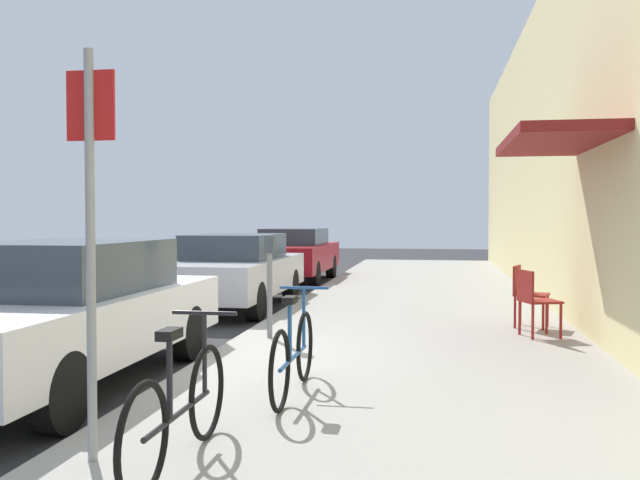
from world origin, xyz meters
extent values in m
plane|color=#2D2D30|center=(0.00, 0.00, 0.00)|extent=(60.00, 60.00, 0.00)
cube|color=#9E9B93|center=(2.25, 2.00, 0.06)|extent=(4.50, 32.00, 0.12)
cube|color=beige|center=(4.65, 2.00, 2.97)|extent=(0.30, 32.00, 5.94)
cube|color=maroon|center=(3.95, 1.23, 2.60)|extent=(1.10, 2.80, 0.12)
cube|color=silver|center=(-1.10, -1.23, 0.62)|extent=(1.80, 4.40, 0.60)
cube|color=#333D47|center=(-1.10, -1.08, 1.18)|extent=(1.48, 2.11, 0.51)
cylinder|color=black|center=(-0.31, 0.14, 0.32)|extent=(0.22, 0.64, 0.64)
cylinder|color=black|center=(-1.89, 0.14, 0.32)|extent=(0.22, 0.64, 0.64)
cylinder|color=black|center=(-0.31, -2.59, 0.32)|extent=(0.22, 0.64, 0.64)
cube|color=#B7B7BC|center=(-1.10, 4.57, 0.62)|extent=(1.80, 4.40, 0.61)
cube|color=#333D47|center=(-1.10, 4.72, 1.15)|extent=(1.48, 2.11, 0.44)
cylinder|color=black|center=(-0.31, 5.94, 0.32)|extent=(0.22, 0.64, 0.64)
cylinder|color=black|center=(-1.89, 5.94, 0.32)|extent=(0.22, 0.64, 0.64)
cylinder|color=black|center=(-0.31, 3.21, 0.32)|extent=(0.22, 0.64, 0.64)
cylinder|color=black|center=(-1.89, 3.21, 0.32)|extent=(0.22, 0.64, 0.64)
cube|color=maroon|center=(-1.10, 10.01, 0.65)|extent=(1.80, 4.40, 0.66)
cube|color=#333D47|center=(-1.10, 10.16, 1.19)|extent=(1.48, 2.11, 0.42)
cylinder|color=black|center=(-0.31, 11.37, 0.32)|extent=(0.22, 0.64, 0.64)
cylinder|color=black|center=(-1.89, 11.37, 0.32)|extent=(0.22, 0.64, 0.64)
cylinder|color=black|center=(-0.31, 8.65, 0.32)|extent=(0.22, 0.64, 0.64)
cylinder|color=black|center=(-1.89, 8.65, 0.32)|extent=(0.22, 0.64, 0.64)
cylinder|color=slate|center=(0.45, 1.10, 0.67)|extent=(0.07, 0.07, 1.10)
cube|color=#383D42|center=(0.45, 1.10, 1.33)|extent=(0.12, 0.10, 0.22)
cylinder|color=gray|center=(0.40, -3.39, 1.42)|extent=(0.06, 0.06, 2.60)
cube|color=red|center=(0.40, -3.37, 2.37)|extent=(0.32, 0.02, 0.44)
torus|color=black|center=(0.98, -2.87, 0.45)|extent=(0.04, 0.66, 0.66)
torus|color=black|center=(0.98, -3.92, 0.45)|extent=(0.04, 0.66, 0.66)
cylinder|color=black|center=(0.98, -3.40, 0.45)|extent=(0.04, 1.05, 0.04)
cylinder|color=black|center=(0.98, -3.55, 0.70)|extent=(0.04, 0.04, 0.50)
cube|color=black|center=(0.98, -3.55, 0.97)|extent=(0.10, 0.20, 0.06)
cylinder|color=black|center=(0.98, -2.92, 0.73)|extent=(0.03, 0.03, 0.56)
cylinder|color=black|center=(0.98, -2.92, 1.01)|extent=(0.46, 0.03, 0.03)
torus|color=black|center=(1.33, -1.10, 0.45)|extent=(0.04, 0.66, 0.66)
torus|color=black|center=(1.33, -2.15, 0.45)|extent=(0.04, 0.66, 0.66)
cylinder|color=#1E4C8C|center=(1.33, -1.62, 0.45)|extent=(0.04, 1.05, 0.04)
cylinder|color=#1E4C8C|center=(1.33, -1.77, 0.70)|extent=(0.04, 0.04, 0.50)
cube|color=black|center=(1.33, -1.77, 0.97)|extent=(0.10, 0.20, 0.06)
cylinder|color=#1E4C8C|center=(1.33, -1.15, 0.73)|extent=(0.03, 0.03, 0.56)
cylinder|color=#1E4C8C|center=(1.33, -1.15, 1.01)|extent=(0.46, 0.03, 0.03)
cylinder|color=maroon|center=(4.02, 2.00, 0.34)|extent=(0.04, 0.04, 0.45)
cylinder|color=maroon|center=(4.14, 1.63, 0.34)|extent=(0.04, 0.04, 0.45)
cylinder|color=maroon|center=(3.66, 1.88, 0.34)|extent=(0.04, 0.04, 0.45)
cylinder|color=maroon|center=(3.78, 1.52, 0.34)|extent=(0.04, 0.04, 0.45)
cube|color=maroon|center=(3.90, 1.76, 0.59)|extent=(0.55, 0.55, 0.03)
cube|color=maroon|center=(3.71, 1.69, 0.79)|extent=(0.16, 0.43, 0.40)
cylinder|color=maroon|center=(4.14, 2.66, 0.34)|extent=(0.04, 0.04, 0.45)
cylinder|color=maroon|center=(4.02, 2.30, 0.34)|extent=(0.04, 0.04, 0.45)
cylinder|color=maroon|center=(3.78, 2.77, 0.34)|extent=(0.04, 0.04, 0.45)
cylinder|color=maroon|center=(3.66, 2.41, 0.34)|extent=(0.04, 0.04, 0.45)
cube|color=maroon|center=(3.90, 2.53, 0.59)|extent=(0.55, 0.55, 0.03)
cube|color=maroon|center=(3.71, 2.60, 0.79)|extent=(0.16, 0.43, 0.40)
camera|label=1|loc=(2.53, -7.35, 1.66)|focal=37.97mm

